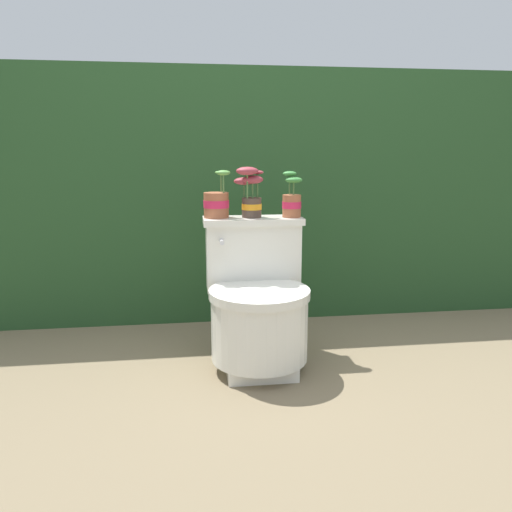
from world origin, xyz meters
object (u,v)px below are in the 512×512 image
(toilet, at_px, (257,305))
(potted_plant_left, at_px, (217,203))
(potted_plant_midleft, at_px, (250,194))
(potted_plant_middle, at_px, (292,201))

(toilet, distance_m, potted_plant_left, 0.50)
(toilet, distance_m, potted_plant_midleft, 0.50)
(potted_plant_midleft, bearing_deg, potted_plant_left, 174.74)
(toilet, height_order, potted_plant_left, potted_plant_left)
(toilet, relative_size, potted_plant_middle, 3.10)
(toilet, distance_m, potted_plant_middle, 0.50)
(toilet, bearing_deg, potted_plant_left, 132.78)
(potted_plant_midleft, bearing_deg, potted_plant_middle, -3.51)
(potted_plant_left, relative_size, potted_plant_middle, 1.03)
(toilet, relative_size, potted_plant_left, 3.01)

